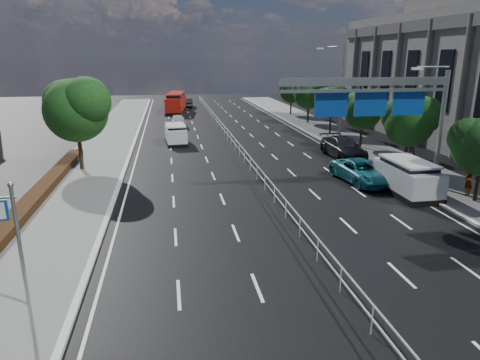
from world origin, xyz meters
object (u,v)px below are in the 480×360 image
object	(u,v)px
parked_car_dark	(343,147)
pedestrian_b	(411,146)
pedestrian_a	(468,181)
near_car_silver	(178,120)
white_minivan	(176,134)
near_car_dark	(188,103)
red_bus	(176,102)
toilet_sign	(1,226)
overhead_gantry	(384,99)
parked_car_teal	(361,171)
silver_minivan	(407,177)

from	to	relation	value
parked_car_dark	pedestrian_b	xyz separation A→B (m)	(5.10, -1.44, 0.28)
pedestrian_a	near_car_silver	bearing A→B (deg)	-86.04
white_minivan	near_car_dark	size ratio (longest dim) A/B	1.02
red_bus	parked_car_dark	size ratio (longest dim) A/B	1.74
toilet_sign	parked_car_dark	distance (m)	27.13
overhead_gantry	parked_car_dark	world-z (taller)	overhead_gantry
near_car_silver	near_car_dark	world-z (taller)	near_car_silver
white_minivan	pedestrian_b	world-z (taller)	pedestrian_b
overhead_gantry	near_car_silver	distance (m)	29.96
red_bus	overhead_gantry	bearing A→B (deg)	-67.38
near_car_dark	pedestrian_b	bearing A→B (deg)	117.66
red_bus	parked_car_teal	xyz separation A→B (m)	(11.13, -38.71, -0.75)
parked_car_dark	silver_minivan	bearing A→B (deg)	-93.52
near_car_dark	silver_minivan	distance (m)	48.42
pedestrian_b	near_car_silver	bearing A→B (deg)	-42.76
near_car_silver	silver_minivan	xyz separation A→B (m)	(12.92, -28.07, 0.30)
white_minivan	parked_car_dark	bearing A→B (deg)	-34.65
parked_car_dark	pedestrian_a	xyz separation A→B (m)	(3.09, -11.08, 0.19)
silver_minivan	pedestrian_a	xyz separation A→B (m)	(3.09, -1.35, -0.02)
parked_car_teal	parked_car_dark	world-z (taller)	parked_car_dark
parked_car_dark	pedestrian_a	bearing A→B (deg)	-77.96
red_bus	pedestrian_b	world-z (taller)	red_bus
near_car_dark	silver_minivan	bearing A→B (deg)	108.31
near_car_silver	pedestrian_b	world-z (taller)	pedestrian_b
overhead_gantry	parked_car_teal	world-z (taller)	overhead_gantry
red_bus	pedestrian_b	size ratio (longest dim) A/B	5.11
near_car_dark	silver_minivan	size ratio (longest dim) A/B	0.85
overhead_gantry	near_car_dark	xyz separation A→B (m)	(-9.25, 46.41, -4.91)
toilet_sign	parked_car_teal	xyz separation A→B (m)	(17.61, 12.00, -2.23)
pedestrian_b	pedestrian_a	bearing A→B (deg)	83.11
red_bus	near_car_silver	size ratio (longest dim) A/B	2.29
red_bus	near_car_dark	xyz separation A→B (m)	(1.96, 5.76, -0.77)
toilet_sign	pedestrian_a	size ratio (longest dim) A/B	2.55
parked_car_dark	pedestrian_a	distance (m)	11.50
silver_minivan	parked_car_teal	size ratio (longest dim) A/B	0.96
toilet_sign	parked_car_teal	bearing A→B (deg)	34.27
toilet_sign	parked_car_dark	world-z (taller)	toilet_sign
red_bus	near_car_dark	distance (m)	6.13
silver_minivan	pedestrian_a	distance (m)	3.37
near_car_silver	parked_car_dark	xyz separation A→B (m)	(12.92, -18.34, 0.09)
overhead_gantry	parked_car_dark	bearing A→B (deg)	80.11
white_minivan	near_car_silver	world-z (taller)	white_minivan
white_minivan	pedestrian_b	distance (m)	20.73
near_car_silver	pedestrian_a	xyz separation A→B (m)	(16.00, -29.42, 0.27)
toilet_sign	pedestrian_a	xyz separation A→B (m)	(22.34, 7.92, -1.95)
near_car_dark	parked_car_teal	distance (m)	45.40
pedestrian_a	near_car_dark	bearing A→B (deg)	-98.61
parked_car_dark	pedestrian_a	world-z (taller)	pedestrian_a
white_minivan	parked_car_dark	size ratio (longest dim) A/B	0.78
white_minivan	near_car_silver	distance (m)	10.39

